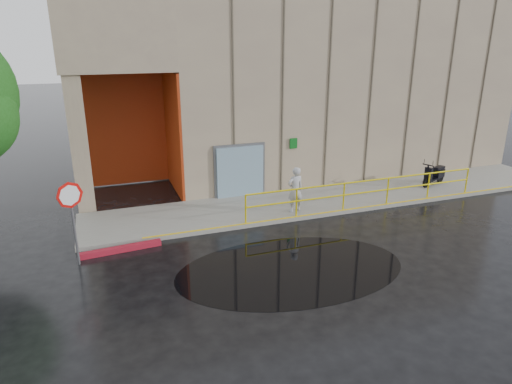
{
  "coord_description": "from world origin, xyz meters",
  "views": [
    {
      "loc": [
        -5.08,
        -10.58,
        6.21
      ],
      "look_at": [
        -0.18,
        3.0,
        1.27
      ],
      "focal_mm": 32.0,
      "sensor_mm": 36.0,
      "label": 1
    }
  ],
  "objects_px": {
    "person": "(295,190)",
    "scooter": "(435,169)",
    "stop_sign": "(71,205)",
    "red_curb": "(122,249)"
  },
  "relations": [
    {
      "from": "person",
      "to": "scooter",
      "type": "height_order",
      "value": "person"
    },
    {
      "from": "person",
      "to": "stop_sign",
      "type": "height_order",
      "value": "stop_sign"
    },
    {
      "from": "stop_sign",
      "to": "person",
      "type": "bearing_deg",
      "value": 5.98
    },
    {
      "from": "scooter",
      "to": "stop_sign",
      "type": "bearing_deg",
      "value": 168.87
    },
    {
      "from": "scooter",
      "to": "stop_sign",
      "type": "height_order",
      "value": "stop_sign"
    },
    {
      "from": "person",
      "to": "stop_sign",
      "type": "relative_size",
      "value": 0.67
    },
    {
      "from": "stop_sign",
      "to": "red_curb",
      "type": "bearing_deg",
      "value": 15.14
    },
    {
      "from": "stop_sign",
      "to": "red_curb",
      "type": "xyz_separation_m",
      "value": [
        1.21,
        0.44,
        -1.73
      ]
    },
    {
      "from": "stop_sign",
      "to": "red_curb",
      "type": "relative_size",
      "value": 1.04
    },
    {
      "from": "scooter",
      "to": "red_curb",
      "type": "relative_size",
      "value": 0.67
    }
  ]
}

